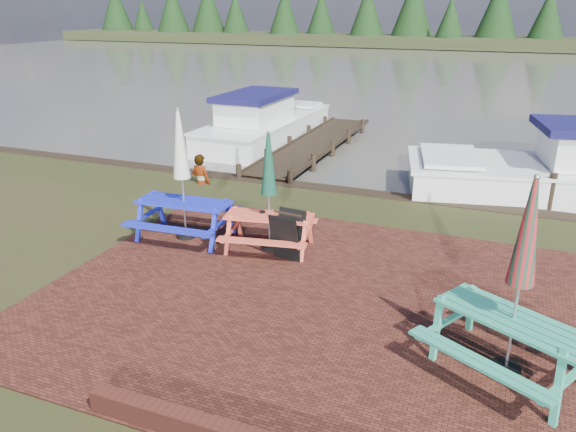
# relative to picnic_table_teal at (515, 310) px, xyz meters

# --- Properties ---
(ground) EXTENTS (120.00, 120.00, 0.00)m
(ground) POSITION_rel_picnic_table_teal_xyz_m (-3.23, -0.07, -0.98)
(ground) COLOR black
(ground) RESTS_ON ground
(paving) EXTENTS (9.00, 7.50, 0.02)m
(paving) POSITION_rel_picnic_table_teal_xyz_m (-3.23, 0.93, -0.97)
(paving) COLOR #321510
(paving) RESTS_ON ground
(water) EXTENTS (120.00, 60.00, 0.02)m
(water) POSITION_rel_picnic_table_teal_xyz_m (-3.23, 36.93, -0.98)
(water) COLOR #403D37
(water) RESTS_ON ground
(far_treeline) EXTENTS (120.00, 10.00, 8.10)m
(far_treeline) POSITION_rel_picnic_table_teal_xyz_m (-3.23, 65.93, 2.30)
(far_treeline) COLOR black
(far_treeline) RESTS_ON ground
(picnic_table_teal) EXTENTS (2.62, 2.53, 2.79)m
(picnic_table_teal) POSITION_rel_picnic_table_teal_xyz_m (0.00, 0.00, 0.00)
(picnic_table_teal) COLOR #2C8E70
(picnic_table_teal) RESTS_ON ground
(picnic_table_red) EXTENTS (2.02, 1.86, 2.46)m
(picnic_table_red) POSITION_rel_picnic_table_teal_xyz_m (-4.66, 2.59, -0.12)
(picnic_table_red) COLOR #DB5038
(picnic_table_red) RESTS_ON ground
(picnic_table_blue) EXTENTS (2.09, 1.88, 2.77)m
(picnic_table_blue) POSITION_rel_picnic_table_teal_xyz_m (-6.58, 2.47, -0.01)
(picnic_table_blue) COLOR #1722B2
(picnic_table_blue) RESTS_ON ground
(chalkboard) EXTENTS (0.62, 0.63, 0.96)m
(chalkboard) POSITION_rel_picnic_table_teal_xyz_m (-4.15, 2.32, -0.48)
(chalkboard) COLOR black
(chalkboard) RESTS_ON ground
(jetty) EXTENTS (1.76, 9.08, 1.00)m
(jetty) POSITION_rel_picnic_table_teal_xyz_m (-6.73, 11.21, -0.86)
(jetty) COLOR black
(jetty) RESTS_ON ground
(boat_jetty) EXTENTS (2.72, 7.43, 2.14)m
(boat_jetty) POSITION_rel_picnic_table_teal_xyz_m (-9.04, 12.14, -0.54)
(boat_jetty) COLOR white
(boat_jetty) RESTS_ON ground
(person) EXTENTS (0.66, 0.48, 1.66)m
(person) POSITION_rel_picnic_table_teal_xyz_m (-8.28, 6.06, -0.15)
(person) COLOR gray
(person) RESTS_ON ground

